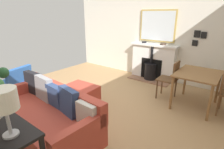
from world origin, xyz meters
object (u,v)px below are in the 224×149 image
object	(u,v)px
mantel_bowl_far	(163,44)
dining_table	(198,78)
ottoman	(81,93)
sofa	(47,114)
armchair_accent	(15,80)
mantel_bowl_near	(144,42)
table_lamp_far_end	(4,101)
fireplace	(153,64)
dining_chair_near_fireplace	(171,77)

from	to	relation	value
mantel_bowl_far	dining_table	bearing A→B (deg)	49.98
ottoman	dining_table	distance (m)	2.40
sofa	dining_table	size ratio (longest dim) A/B	2.03
sofa	armchair_accent	size ratio (longest dim) A/B	2.48
mantel_bowl_near	dining_table	xyz separation A→B (m)	(0.98, 1.74, -0.43)
table_lamp_far_end	mantel_bowl_near	bearing A→B (deg)	-168.48
mantel_bowl_far	armchair_accent	world-z (taller)	mantel_bowl_far
mantel_bowl_far	table_lamp_far_end	world-z (taller)	table_lamp_far_end
armchair_accent	dining_table	size ratio (longest dim) A/B	0.82
fireplace	dining_table	world-z (taller)	fireplace
fireplace	ottoman	size ratio (longest dim) A/B	1.91
ottoman	table_lamp_far_end	size ratio (longest dim) A/B	1.51
mantel_bowl_near	armchair_accent	world-z (taller)	mantel_bowl_near
mantel_bowl_far	dining_table	xyz separation A→B (m)	(0.98, 1.16, -0.43)
sofa	dining_table	xyz separation A→B (m)	(-2.39, 1.58, 0.27)
fireplace	mantel_bowl_near	bearing A→B (deg)	-95.11
mantel_bowl_near	dining_table	bearing A→B (deg)	60.68
fireplace	mantel_bowl_near	world-z (taller)	mantel_bowl_near
fireplace	ottoman	xyz separation A→B (m)	(2.32, -0.51, -0.22)
table_lamp_far_end	mantel_bowl_far	bearing A→B (deg)	-176.33
ottoman	dining_chair_near_fireplace	xyz separation A→B (m)	(-1.38, 1.40, 0.28)
armchair_accent	dining_table	xyz separation A→B (m)	(-2.08, 3.28, 0.20)
mantel_bowl_far	ottoman	size ratio (longest dim) A/B	0.22
dining_table	dining_chair_near_fireplace	xyz separation A→B (m)	(-0.00, -0.52, -0.10)
sofa	mantel_bowl_far	bearing A→B (deg)	172.86
sofa	dining_table	bearing A→B (deg)	146.44
mantel_bowl_near	dining_chair_near_fireplace	world-z (taller)	mantel_bowl_near
fireplace	armchair_accent	world-z (taller)	fireplace
dining_table	dining_chair_near_fireplace	distance (m)	0.54
dining_table	armchair_accent	bearing A→B (deg)	-57.72
mantel_bowl_near	dining_table	world-z (taller)	mantel_bowl_near
armchair_accent	ottoman	bearing A→B (deg)	117.29
ottoman	sofa	bearing A→B (deg)	18.75
dining_table	mantel_bowl_near	bearing A→B (deg)	-119.32
fireplace	mantel_bowl_near	distance (m)	0.67
ottoman	dining_table	bearing A→B (deg)	125.51
fireplace	dining_table	xyz separation A→B (m)	(0.95, 1.41, 0.16)
mantel_bowl_near	mantel_bowl_far	distance (m)	0.58
mantel_bowl_near	armchair_accent	bearing A→B (deg)	-26.90
sofa	dining_table	world-z (taller)	sofa
sofa	dining_table	distance (m)	2.88
sofa	dining_chair_near_fireplace	size ratio (longest dim) A/B	2.25
mantel_bowl_far	ottoman	xyz separation A→B (m)	(2.35, -0.76, -0.81)
fireplace	sofa	xyz separation A→B (m)	(3.33, -0.17, -0.10)
ottoman	armchair_accent	size ratio (longest dim) A/B	0.88
mantel_bowl_near	table_lamp_far_end	size ratio (longest dim) A/B	0.28
mantel_bowl_near	sofa	xyz separation A→B (m)	(3.36, 0.15, -0.69)
ottoman	armchair_accent	bearing A→B (deg)	-62.71
mantel_bowl_near	dining_table	distance (m)	2.04
mantel_bowl_near	sofa	size ratio (longest dim) A/B	0.07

